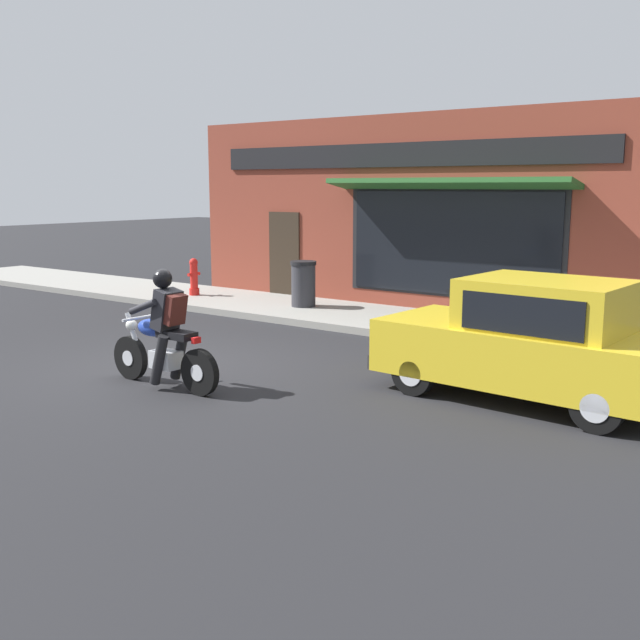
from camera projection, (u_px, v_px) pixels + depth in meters
ground_plane at (173, 367)px, 11.31m from camera, size 80.00×80.00×0.00m
sidewalk_curb at (247, 303)px, 17.05m from camera, size 2.60×22.00×0.14m
storefront_building at (401, 214)px, 16.09m from camera, size 1.25×10.91×4.20m
motorcycle_with_rider at (164, 338)px, 10.09m from camera, size 0.56×2.02×1.62m
car_hatchback at (530, 342)px, 9.45m from camera, size 1.87×3.87×1.57m
trash_bin at (303, 284)px, 16.10m from camera, size 0.56×0.56×0.98m
fire_hydrant at (194, 277)px, 17.78m from camera, size 0.36×0.24×0.88m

